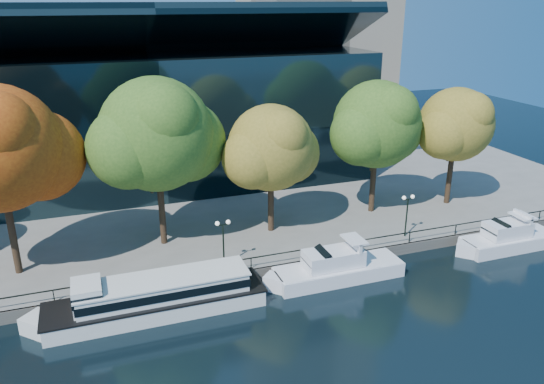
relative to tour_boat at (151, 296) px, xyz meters
name	(u,v)px	position (x,y,z in m)	size (l,w,h in m)	color
ground	(264,299)	(8.36, -0.97, -1.40)	(160.00, 160.00, 0.00)	black
promenade	(179,163)	(8.36, 35.40, -0.90)	(90.00, 67.08, 1.00)	slate
railing	(251,258)	(8.36, 2.28, 0.54)	(88.20, 0.08, 0.99)	black
convention_building	(149,114)	(4.36, 30.82, 7.11)	(50.00, 24.57, 21.43)	black
tour_boat	(151,296)	(0.00, 0.00, 0.00)	(17.33, 3.87, 3.29)	silver
cruiser_near	(334,268)	(14.69, -0.01, -0.33)	(11.86, 3.06, 3.44)	white
cruiser_far	(506,238)	(32.10, -0.16, -0.32)	(10.38, 2.88, 3.39)	white
tree_1	(0,151)	(-9.24, 7.93, 9.71)	(12.01, 9.85, 15.12)	black
tree_2	(159,137)	(2.63, 9.50, 9.43)	(12.09, 9.92, 14.87)	black
tree_3	(273,149)	(12.61, 8.93, 7.54)	(9.83, 8.06, 12.04)	black
tree_4	(379,126)	(24.04, 10.03, 8.54)	(10.79, 8.85, 13.45)	black
tree_5	(457,126)	(32.87, 9.35, 8.02)	(9.49, 7.78, 12.39)	black
lamp_1	(223,233)	(6.42, 3.53, 2.58)	(1.26, 0.36, 4.03)	black
lamp_2	(408,206)	(23.71, 3.53, 2.58)	(1.26, 0.36, 4.03)	black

